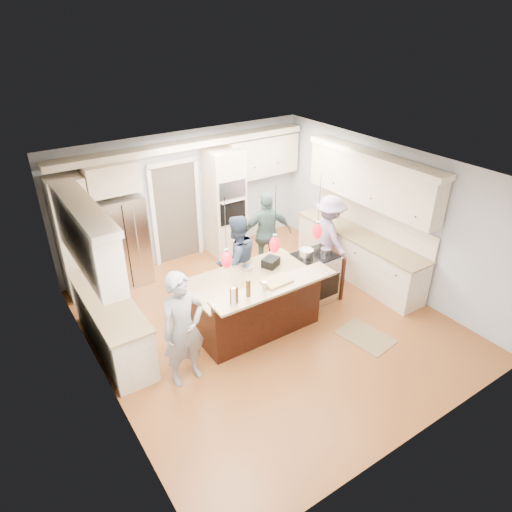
{
  "coord_description": "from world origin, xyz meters",
  "views": [
    {
      "loc": [
        -3.7,
        -5.21,
        4.8
      ],
      "look_at": [
        0.0,
        0.35,
        1.15
      ],
      "focal_mm": 32.0,
      "sensor_mm": 36.0,
      "label": 1
    }
  ],
  "objects": [
    {
      "name": "beer_bottle_b",
      "position": [
        -0.96,
        -0.59,
        1.25
      ],
      "size": [
        0.08,
        0.08,
        0.27
      ],
      "primitive_type": "cylinder",
      "rotation": [
        0.0,
        0.0,
        0.16
      ],
      "color": "#47290C",
      "rests_on": "kitchen_island"
    },
    {
      "name": "beer_bottle_c",
      "position": [
        -0.73,
        -0.55,
        1.26
      ],
      "size": [
        0.09,
        0.09,
        0.27
      ],
      "primitive_type": "cylinder",
      "rotation": [
        0.0,
        0.0,
        0.3
      ],
      "color": "#47290C",
      "rests_on": "kitchen_island"
    },
    {
      "name": "right_counter_run",
      "position": [
        2.44,
        0.3,
        1.06
      ],
      "size": [
        0.64,
        3.1,
        2.51
      ],
      "color": "beige",
      "rests_on": "ground"
    },
    {
      "name": "kitchen_island",
      "position": [
        -0.25,
        0.07,
        0.48
      ],
      "size": [
        2.1,
        1.46,
        1.12
      ],
      "color": "black",
      "rests_on": "ground"
    },
    {
      "name": "pot_small",
      "position": [
        1.34,
        0.11,
        0.96
      ],
      "size": [
        0.18,
        0.18,
        0.09
      ],
      "primitive_type": "cylinder",
      "color": "#B7B7BC",
      "rests_on": "island_range"
    },
    {
      "name": "person_range_side",
      "position": [
        2.0,
        0.74,
        0.83
      ],
      "size": [
        0.75,
        1.14,
        1.65
      ],
      "primitive_type": "imported",
      "rotation": [
        0.0,
        0.0,
        1.43
      ],
      "color": "#937BA6",
      "rests_on": "ground"
    },
    {
      "name": "ground_plane",
      "position": [
        0.0,
        0.0,
        0.0
      ],
      "size": [
        6.0,
        6.0,
        0.0
      ],
      "primitive_type": "plane",
      "color": "#A3602C",
      "rests_on": "ground"
    },
    {
      "name": "beer_bottle_a",
      "position": [
        -1.03,
        -0.59,
        1.25
      ],
      "size": [
        0.08,
        0.08,
        0.26
      ],
      "primitive_type": "cylinder",
      "rotation": [
        0.0,
        0.0,
        -0.29
      ],
      "color": "#47290C",
      "rests_on": "kitchen_island"
    },
    {
      "name": "floor_rug",
      "position": [
        1.13,
        -1.24,
        0.01
      ],
      "size": [
        0.72,
        0.95,
        0.01
      ],
      "primitive_type": "cube",
      "rotation": [
        0.0,
        0.0,
        0.15
      ],
      "color": "olive",
      "rests_on": "ground"
    },
    {
      "name": "left_cabinets",
      "position": [
        -2.44,
        0.8,
        1.06
      ],
      "size": [
        0.64,
        2.3,
        2.51
      ],
      "color": "beige",
      "rests_on": "ground"
    },
    {
      "name": "drink_can",
      "position": [
        -0.44,
        -0.54,
        1.19
      ],
      "size": [
        0.09,
        0.09,
        0.14
      ],
      "primitive_type": "cylinder",
      "rotation": [
        0.0,
        0.0,
        -0.28
      ],
      "color": "#B7B7BC",
      "rests_on": "kitchen_island"
    },
    {
      "name": "island_range",
      "position": [
        1.16,
        0.15,
        0.46
      ],
      "size": [
        0.82,
        0.71,
        0.92
      ],
      "color": "#B7B7BC",
      "rests_on": "ground"
    },
    {
      "name": "room_shell",
      "position": [
        0.0,
        0.0,
        1.82
      ],
      "size": [
        5.54,
        6.04,
        2.72
      ],
      "color": "#B2BCC6",
      "rests_on": "ground"
    },
    {
      "name": "oven_column",
      "position": [
        0.75,
        2.67,
        1.15
      ],
      "size": [
        0.72,
        0.69,
        2.3
      ],
      "color": "beige",
      "rests_on": "ground"
    },
    {
      "name": "person_bar_end",
      "position": [
        -1.74,
        -0.45,
        0.89
      ],
      "size": [
        0.67,
        0.46,
        1.78
      ],
      "primitive_type": "imported",
      "rotation": [
        0.0,
        0.0,
        0.05
      ],
      "color": "gray",
      "rests_on": "ground"
    },
    {
      "name": "refrigerator",
      "position": [
        -1.55,
        2.64,
        0.9
      ],
      "size": [
        0.9,
        0.7,
        1.8
      ],
      "primitive_type": "cube",
      "color": "#B7B7BC",
      "rests_on": "ground"
    },
    {
      "name": "back_upper_cabinets",
      "position": [
        -0.75,
        2.76,
        1.67
      ],
      "size": [
        5.3,
        0.61,
        2.54
      ],
      "color": "beige",
      "rests_on": "ground"
    },
    {
      "name": "person_far_left",
      "position": [
        -0.08,
        0.85,
        0.85
      ],
      "size": [
        0.87,
        0.7,
        1.7
      ],
      "primitive_type": "imported",
      "rotation": [
        0.0,
        0.0,
        3.21
      ],
      "color": "#30415E",
      "rests_on": "ground"
    },
    {
      "name": "pot_large",
      "position": [
        0.95,
        0.18,
        0.99
      ],
      "size": [
        0.25,
        0.25,
        0.15
      ],
      "primitive_type": "cylinder",
      "color": "#B7B7BC",
      "rests_on": "island_range"
    },
    {
      "name": "water_bottle",
      "position": [
        -1.02,
        -0.63,
        1.26
      ],
      "size": [
        0.08,
        0.08,
        0.28
      ],
      "primitive_type": "cylinder",
      "rotation": [
        0.0,
        0.0,
        0.18
      ],
      "color": "silver",
      "rests_on": "kitchen_island"
    },
    {
      "name": "pendant_lights",
      "position": [
        -0.25,
        -0.51,
        1.8
      ],
      "size": [
        1.75,
        0.15,
        1.03
      ],
      "color": "black",
      "rests_on": "ground"
    },
    {
      "name": "person_far_right",
      "position": [
        1.0,
        1.46,
        0.86
      ],
      "size": [
        1.08,
        0.72,
        1.71
      ],
      "primitive_type": "imported",
      "rotation": [
        0.0,
        0.0,
        2.81
      ],
      "color": "#486564",
      "rests_on": "ground"
    },
    {
      "name": "cutting_board",
      "position": [
        -0.17,
        -0.47,
        1.14
      ],
      "size": [
        0.45,
        0.33,
        0.03
      ],
      "primitive_type": "cube",
      "rotation": [
        0.0,
        0.0,
        0.04
      ],
      "color": "tan",
      "rests_on": "kitchen_island"
    }
  ]
}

